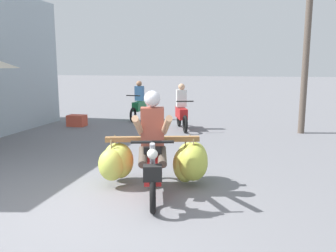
{
  "coord_description": "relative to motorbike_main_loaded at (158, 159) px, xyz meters",
  "views": [
    {
      "loc": [
        2.06,
        -3.89,
        1.94
      ],
      "look_at": [
        0.7,
        1.91,
        0.9
      ],
      "focal_mm": 37.18,
      "sensor_mm": 36.0,
      "label": 1
    }
  ],
  "objects": [
    {
      "name": "ground_plane",
      "position": [
        -0.68,
        -1.31,
        -0.47
      ],
      "size": [
        120.0,
        120.0,
        0.0
      ],
      "primitive_type": "plane",
      "color": "slate"
    },
    {
      "name": "motorbike_distant_ahead_left",
      "position": [
        -0.62,
        5.16,
        0.1
      ],
      "size": [
        0.74,
        1.54,
        1.4
      ],
      "color": "black",
      "rests_on": "ground"
    },
    {
      "name": "utility_pole",
      "position": [
        2.88,
        5.34,
        3.0
      ],
      "size": [
        0.18,
        0.18,
        6.94
      ],
      "primitive_type": "cylinder",
      "color": "brown",
      "rests_on": "ground"
    },
    {
      "name": "motorbike_main_loaded",
      "position": [
        0.0,
        0.0,
        0.0
      ],
      "size": [
        1.88,
        1.97,
        1.58
      ],
      "color": "black",
      "rests_on": "ground"
    },
    {
      "name": "produce_crate",
      "position": [
        -4.02,
        4.94,
        -0.29
      ],
      "size": [
        0.56,
        0.4,
        0.36
      ],
      "primitive_type": "cube",
      "color": "#CC4C38",
      "rests_on": "ground"
    },
    {
      "name": "motorbike_distant_ahead_right",
      "position": [
        -2.47,
        6.67,
        0.1
      ],
      "size": [
        0.5,
        1.62,
        1.4
      ],
      "color": "black",
      "rests_on": "ground"
    }
  ]
}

